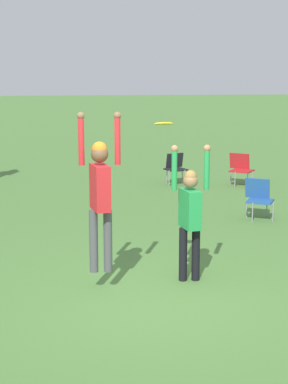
{
  "coord_description": "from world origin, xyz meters",
  "views": [
    {
      "loc": [
        -0.95,
        -8.2,
        3.09
      ],
      "look_at": [
        0.0,
        0.82,
        1.3
      ],
      "focal_mm": 60.0,
      "sensor_mm": 36.0,
      "label": 1
    }
  ],
  "objects_px": {
    "camping_chair_3": "(175,166)",
    "camping_chair_0": "(241,167)",
    "person_defending": "(190,210)",
    "frisbee": "(164,124)",
    "camping_chair_1": "(259,196)",
    "person_jumping": "(100,188)"
  },
  "relations": [
    {
      "from": "person_defending",
      "to": "camping_chair_0",
      "type": "xyz_separation_m",
      "value": [
        2.65,
        7.35,
        -0.57
      ]
    },
    {
      "from": "person_jumping",
      "to": "camping_chair_0",
      "type": "relative_size",
      "value": 2.67
    },
    {
      "from": "person_defending",
      "to": "person_jumping",
      "type": "bearing_deg",
      "value": -90.0
    },
    {
      "from": "frisbee",
      "to": "person_defending",
      "type": "bearing_deg",
      "value": 20.92
    },
    {
      "from": "camping_chair_3",
      "to": "camping_chair_0",
      "type": "bearing_deg",
      "value": 145.26
    },
    {
      "from": "person_defending",
      "to": "frisbee",
      "type": "bearing_deg",
      "value": -80.82
    },
    {
      "from": "frisbee",
      "to": "camping_chair_3",
      "type": "bearing_deg",
      "value": 79.98
    },
    {
      "from": "person_defending",
      "to": "frisbee",
      "type": "height_order",
      "value": "frisbee"
    },
    {
      "from": "camping_chair_0",
      "to": "camping_chair_3",
      "type": "relative_size",
      "value": 1.03
    },
    {
      "from": "camping_chair_0",
      "to": "camping_chair_1",
      "type": "height_order",
      "value": "camping_chair_0"
    },
    {
      "from": "person_defending",
      "to": "camping_chair_3",
      "type": "xyz_separation_m",
      "value": [
        0.98,
        7.73,
        -0.57
      ]
    },
    {
      "from": "camping_chair_1",
      "to": "camping_chair_3",
      "type": "bearing_deg",
      "value": -47.93
    },
    {
      "from": "person_defending",
      "to": "camping_chair_1",
      "type": "bearing_deg",
      "value": 138.63
    },
    {
      "from": "person_jumping",
      "to": "camping_chair_1",
      "type": "relative_size",
      "value": 2.72
    },
    {
      "from": "person_jumping",
      "to": "camping_chair_3",
      "type": "distance_m",
      "value": 8.37
    },
    {
      "from": "person_defending",
      "to": "frisbee",
      "type": "xyz_separation_m",
      "value": [
        -0.41,
        -0.16,
        1.26
      ]
    },
    {
      "from": "camping_chair_0",
      "to": "camping_chair_1",
      "type": "bearing_deg",
      "value": 115.51
    },
    {
      "from": "frisbee",
      "to": "camping_chair_0",
      "type": "bearing_deg",
      "value": 67.8
    },
    {
      "from": "camping_chair_1",
      "to": "person_jumping",
      "type": "bearing_deg",
      "value": 76.22
    },
    {
      "from": "person_defending",
      "to": "frisbee",
      "type": "distance_m",
      "value": 1.34
    },
    {
      "from": "person_defending",
      "to": "camping_chair_1",
      "type": "distance_m",
      "value": 4.26
    },
    {
      "from": "person_defending",
      "to": "camping_chair_0",
      "type": "distance_m",
      "value": 7.83
    }
  ]
}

